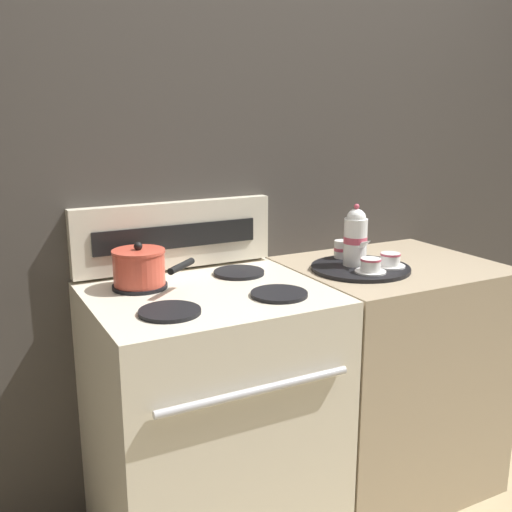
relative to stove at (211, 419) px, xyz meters
name	(u,v)px	position (x,y,z in m)	size (l,w,h in m)	color
ground_plane	(303,502)	(0.38, 0.00, -0.45)	(6.00, 6.00, 0.00)	tan
wall_back	(261,207)	(0.38, 0.34, 0.65)	(6.00, 0.05, 2.20)	#423D38
stove	(211,419)	(0.00, 0.00, 0.00)	(0.75, 0.67, 0.92)	beige
control_panel	(175,235)	(0.00, 0.29, 0.58)	(0.74, 0.05, 0.24)	beige
side_counter	(387,374)	(0.76, 0.00, 0.00)	(0.75, 0.64, 0.90)	tan
saucepan	(140,267)	(-0.18, 0.14, 0.52)	(0.25, 0.26, 0.14)	#D14C38
serving_tray	(360,268)	(0.60, -0.01, 0.46)	(0.36, 0.36, 0.01)	black
teapot	(356,237)	(0.59, 0.01, 0.57)	(0.09, 0.14, 0.23)	white
teacup_left	(390,260)	(0.69, -0.07, 0.49)	(0.11, 0.11, 0.05)	white
teacup_right	(371,266)	(0.58, -0.10, 0.49)	(0.11, 0.11, 0.05)	white
creamer_jug	(342,249)	(0.61, 0.13, 0.50)	(0.06, 0.06, 0.07)	white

